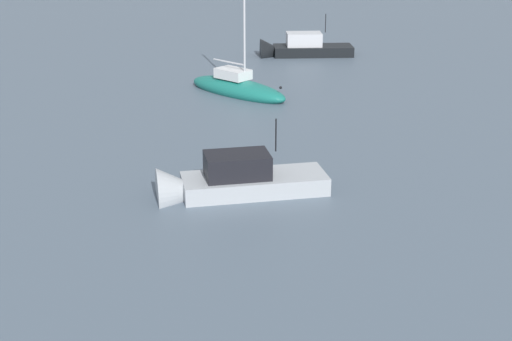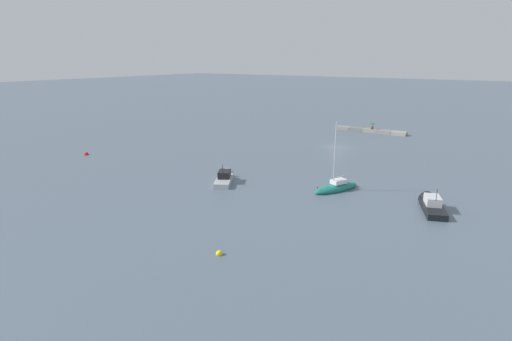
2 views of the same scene
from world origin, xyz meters
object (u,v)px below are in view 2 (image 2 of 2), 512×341
(mooring_buoy_near, at_px, (86,154))
(person_seated_maroon_left, at_px, (372,128))
(sailboat_teal_near, at_px, (336,188))
(motorboat_black_mid, at_px, (431,206))
(umbrella_open_green, at_px, (373,124))
(mooring_buoy_mid, at_px, (219,254))
(motorboat_grey_near, at_px, (225,179))

(mooring_buoy_near, bearing_deg, person_seated_maroon_left, -124.42)
(sailboat_teal_near, distance_m, mooring_buoy_near, 39.78)
(mooring_buoy_near, bearing_deg, sailboat_teal_near, -172.68)
(motorboat_black_mid, relative_size, mooring_buoy_near, 9.02)
(umbrella_open_green, height_order, mooring_buoy_mid, umbrella_open_green)
(umbrella_open_green, relative_size, mooring_buoy_near, 1.91)
(mooring_buoy_mid, bearing_deg, motorboat_black_mid, -120.16)
(motorboat_black_mid, height_order, mooring_buoy_mid, motorboat_black_mid)
(umbrella_open_green, relative_size, motorboat_grey_near, 0.22)
(umbrella_open_green, xyz_separation_m, mooring_buoy_mid, (-7.95, 59.28, -1.72))
(person_seated_maroon_left, height_order, sailboat_teal_near, sailboat_teal_near)
(mooring_buoy_near, bearing_deg, mooring_buoy_mid, 158.78)
(sailboat_teal_near, height_order, mooring_buoy_near, sailboat_teal_near)
(person_seated_maroon_left, distance_m, motorboat_grey_near, 43.75)
(motorboat_grey_near, bearing_deg, sailboat_teal_near, -11.45)
(mooring_buoy_near, bearing_deg, umbrella_open_green, -124.41)
(umbrella_open_green, bearing_deg, mooring_buoy_mid, 97.64)
(umbrella_open_green, bearing_deg, person_seated_maroon_left, 149.71)
(umbrella_open_green, height_order, sailboat_teal_near, sailboat_teal_near)
(sailboat_teal_near, relative_size, mooring_buoy_mid, 15.58)
(mooring_buoy_near, distance_m, mooring_buoy_mid, 41.14)
(sailboat_teal_near, bearing_deg, motorboat_black_mid, -158.53)
(person_seated_maroon_left, xyz_separation_m, mooring_buoy_mid, (-7.94, 59.27, -0.86))
(motorboat_black_mid, xyz_separation_m, mooring_buoy_near, (49.73, 4.71, -0.23))
(motorboat_black_mid, bearing_deg, person_seated_maroon_left, 94.41)
(person_seated_maroon_left, height_order, umbrella_open_green, umbrella_open_green)
(sailboat_teal_near, xyz_separation_m, mooring_buoy_near, (39.45, 5.07, -0.19))
(person_seated_maroon_left, height_order, mooring_buoy_mid, person_seated_maroon_left)
(motorboat_grey_near, xyz_separation_m, mooring_buoy_mid, (-11.68, 15.69, -0.25))
(umbrella_open_green, xyz_separation_m, motorboat_black_mid, (-19.34, 39.68, -1.47))
(mooring_buoy_near, bearing_deg, motorboat_grey_near, -178.28)
(person_seated_maroon_left, relative_size, motorboat_black_mid, 0.12)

